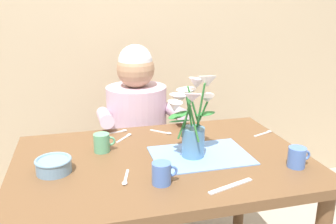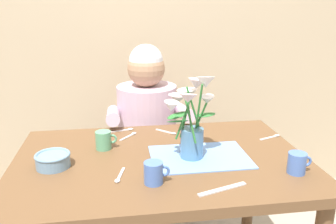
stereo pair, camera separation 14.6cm
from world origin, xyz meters
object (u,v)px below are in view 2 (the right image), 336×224
Objects in this scene: ceramic_bowl at (53,160)px; ceramic_mug at (154,173)px; tea_cup at (297,163)px; seated_person at (147,142)px; dinner_knife at (222,189)px; coffee_cup at (104,140)px; flower_vase at (191,117)px.

ceramic_bowl is 1.46× the size of ceramic_mug.
ceramic_mug and tea_cup have the same top height.
seated_person reaches higher than ceramic_mug.
seated_person reaches higher than dinner_knife.
coffee_cup is at bearing 116.47° from dinner_knife.
seated_person reaches higher than coffee_cup.
coffee_cup is at bearing -112.69° from seated_person.
flower_vase reaches higher than coffee_cup.
dinner_knife is at bearing -76.37° from seated_person.
flower_vase is (0.12, -0.64, 0.36)m from seated_person.
seated_person is at bearing 64.70° from coffee_cup.
ceramic_bowl is 1.46× the size of coffee_cup.
ceramic_mug is (-0.23, 0.08, 0.04)m from dinner_knife.
seated_person is at bearing 100.90° from flower_vase.
seated_person is 0.79m from ceramic_bowl.
seated_person is 0.74m from flower_vase.
dinner_knife is 0.59m from coffee_cup.
flower_vase is 3.79× the size of coffee_cup.
seated_person reaches higher than tea_cup.
coffee_cup is 1.00× the size of tea_cup.
flower_vase is at bearing 0.40° from ceramic_bowl.
coffee_cup reaches higher than ceramic_bowl.
seated_person is 12.20× the size of coffee_cup.
dinner_knife is 0.32m from tea_cup.
flower_vase is 0.29m from ceramic_mug.
seated_person is 3.22× the size of flower_vase.
ceramic_bowl is at bearing 168.39° from tea_cup.
coffee_cup is (-0.41, 0.42, 0.04)m from dinner_knife.
flower_vase is 0.41m from coffee_cup.
flower_vase reaches higher than ceramic_mug.
dinner_knife is at bearing -19.96° from ceramic_mug.
flower_vase is at bearing -22.61° from coffee_cup.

